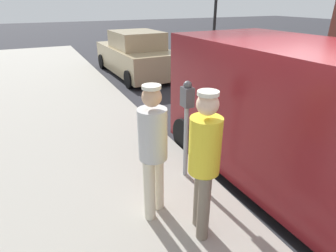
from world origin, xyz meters
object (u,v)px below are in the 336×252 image
at_px(pedestrian_in_gray, 153,146).
at_px(parked_sedan_behind, 136,55).
at_px(parking_meter_near, 187,114).
at_px(pedestrian_in_yellow, 204,158).
at_px(parked_van, 328,127).

distance_m(pedestrian_in_gray, parked_sedan_behind, 8.02).
bearing_deg(parking_meter_near, pedestrian_in_yellow, 69.88).
distance_m(parking_meter_near, parked_sedan_behind, 7.25).
relative_size(pedestrian_in_gray, parked_sedan_behind, 0.38).
height_order(parking_meter_near, pedestrian_in_gray, pedestrian_in_gray).
distance_m(pedestrian_in_yellow, parked_van, 1.91).
bearing_deg(pedestrian_in_yellow, parked_sedan_behind, -104.55).
relative_size(pedestrian_in_yellow, parked_sedan_behind, 0.39).
xyz_separation_m(pedestrian_in_yellow, parked_van, (-1.91, 0.04, 0.00)).
distance_m(parking_meter_near, parked_van, 1.89).
distance_m(pedestrian_in_yellow, pedestrian_in_gray, 0.64).
height_order(pedestrian_in_gray, parked_sedan_behind, pedestrian_in_gray).
bearing_deg(pedestrian_in_gray, pedestrian_in_yellow, 125.29).
bearing_deg(pedestrian_in_gray, parking_meter_near, -142.98).
height_order(pedestrian_in_yellow, pedestrian_in_gray, pedestrian_in_yellow).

